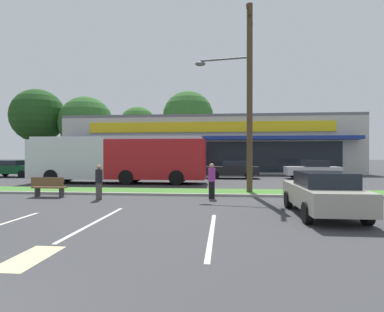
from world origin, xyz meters
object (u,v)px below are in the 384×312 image
object	(u,v)px
car_1	(232,169)
car_5	(171,169)
bus_stop_bench	(49,186)
car_0	(88,168)
city_bus	(118,158)
car_4	(323,193)
car_3	(313,169)
car_2	(13,168)
pedestrian_by_pole	(212,181)
utility_pole	(247,92)
pedestrian_near_bench	(99,182)

from	to	relation	value
car_1	car_5	distance (m)	5.20
bus_stop_bench	car_0	bearing A→B (deg)	-73.99
city_bus	bus_stop_bench	xyz separation A→B (m)	(-0.94, -7.37, -1.26)
car_0	car_4	distance (m)	22.69
car_3	car_2	bearing A→B (deg)	0.58
car_2	pedestrian_by_pole	size ratio (longest dim) A/B	2.73
car_0	pedestrian_by_pole	bearing A→B (deg)	131.66
utility_pole	pedestrian_near_bench	world-z (taller)	utility_pole
utility_pole	city_bus	xyz separation A→B (m)	(-8.56, 5.29, -3.45)
bus_stop_bench	car_4	xyz separation A→B (m)	(11.60, -3.53, 0.25)
car_0	car_1	bearing A→B (deg)	178.20
car_4	pedestrian_by_pole	bearing A→B (deg)	45.84
car_1	car_4	xyz separation A→B (m)	(2.51, -16.29, -0.01)
city_bus	bus_stop_bench	distance (m)	7.54
car_0	car_2	world-z (taller)	car_0
utility_pole	car_4	size ratio (longest dim) A/B	2.21
car_1	car_5	size ratio (longest dim) A/B	1.02
car_0	car_5	world-z (taller)	car_0
utility_pole	car_2	bearing A→B (deg)	152.55
bus_stop_bench	pedestrian_near_bench	distance (m)	2.84
bus_stop_bench	car_3	bearing A→B (deg)	-140.88
city_bus	car_5	world-z (taller)	city_bus
car_1	car_2	size ratio (longest dim) A/B	1.00
bus_stop_bench	car_4	size ratio (longest dim) A/B	0.36
car_1	pedestrian_by_pole	size ratio (longest dim) A/B	2.73
car_3	pedestrian_by_pole	bearing A→B (deg)	57.86
utility_pole	car_4	bearing A→B (deg)	-69.56
city_bus	utility_pole	bearing A→B (deg)	147.85
car_2	car_5	xyz separation A→B (m)	(14.41, 0.09, -0.04)
car_2	car_4	xyz separation A→B (m)	(22.13, -16.02, -0.02)
utility_pole	bus_stop_bench	xyz separation A→B (m)	(-9.50, -2.08, -4.71)
city_bus	car_0	xyz separation A→B (m)	(-4.72, 5.79, -0.97)
car_1	car_4	size ratio (longest dim) A/B	1.01
utility_pole	pedestrian_by_pole	size ratio (longest dim) A/B	5.99
car_0	city_bus	bearing A→B (deg)	129.18
car_0	car_3	xyz separation A→B (m)	(19.46, -0.41, -0.02)
car_4	pedestrian_near_bench	size ratio (longest dim) A/B	2.81
bus_stop_bench	car_2	bearing A→B (deg)	-49.86
city_bus	car_2	bearing A→B (deg)	-24.45
car_0	car_3	size ratio (longest dim) A/B	0.96
car_4	car_5	bearing A→B (deg)	25.59
city_bus	pedestrian_near_bench	world-z (taller)	city_bus
city_bus	pedestrian_by_pole	world-z (taller)	city_bus
bus_stop_bench	car_1	size ratio (longest dim) A/B	0.36
car_0	car_4	size ratio (longest dim) A/B	0.94
car_3	pedestrian_near_bench	xyz separation A→B (m)	(-12.93, -13.40, 0.01)
bus_stop_bench	pedestrian_by_pole	bearing A→B (deg)	-178.71
city_bus	car_5	bearing A→B (deg)	-119.90
car_1	car_2	xyz separation A→B (m)	(-19.62, -0.27, 0.01)
bus_stop_bench	car_5	xyz separation A→B (m)	(3.88, 12.57, 0.23)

